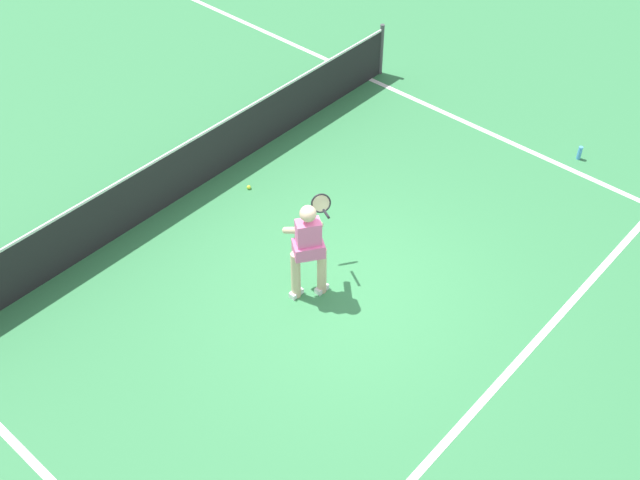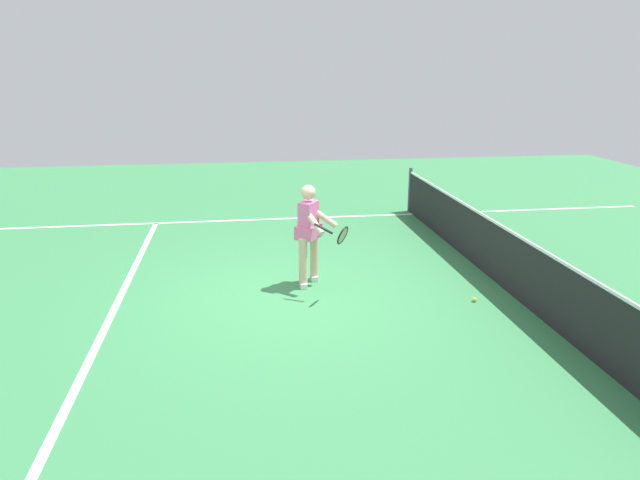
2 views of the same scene
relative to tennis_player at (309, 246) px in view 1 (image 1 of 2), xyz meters
name	(u,v)px [view 1 (image 1 of 2)]	position (x,y,z in m)	size (l,w,h in m)	color
ground_plane	(346,287)	(0.40, -0.32, -0.85)	(25.22, 25.22, 0.00)	#38844C
service_line_marking	(499,383)	(0.40, -2.81, -0.84)	(8.97, 0.10, 0.01)	white
sideline_right_marking	(516,145)	(4.89, -0.32, -0.84)	(0.10, 17.40, 0.01)	white
court_net	(189,167)	(0.40, 2.88, -0.38)	(9.65, 0.08, 1.01)	#4C4C51
tennis_player	(309,246)	(0.00, 0.00, 0.00)	(1.09, 0.76, 1.55)	beige
tennis_ball_mid	(249,187)	(1.03, 2.23, -0.81)	(0.07, 0.07, 0.07)	#D1E533
water_bottle	(580,153)	(5.24, -1.29, -0.73)	(0.07, 0.07, 0.24)	#4C9EE5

